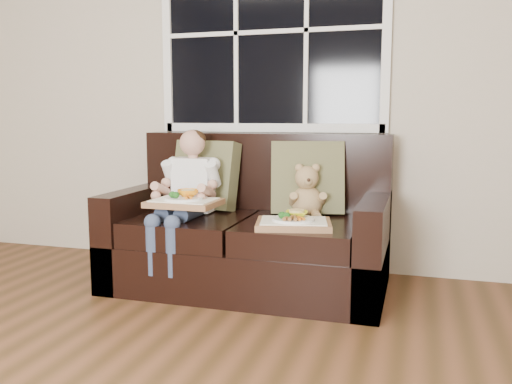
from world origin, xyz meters
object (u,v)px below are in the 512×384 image
(teddy_bear, at_px, (307,195))
(tray_left, at_px, (185,201))
(loveseat, at_px, (251,237))
(tray_right, at_px, (294,222))
(child, at_px, (187,186))

(teddy_bear, bearing_deg, tray_left, -167.45)
(loveseat, bearing_deg, tray_right, -40.41)
(child, bearing_deg, tray_left, -70.99)
(teddy_bear, relative_size, tray_right, 0.73)
(child, distance_m, teddy_bear, 0.75)
(child, bearing_deg, tray_right, -13.47)
(teddy_bear, xyz_separation_m, tray_left, (-0.67, -0.37, -0.01))
(child, height_order, tray_left, child)
(teddy_bear, bearing_deg, tray_right, -106.87)
(teddy_bear, distance_m, tray_left, 0.76)
(loveseat, distance_m, teddy_bear, 0.45)
(tray_left, xyz_separation_m, tray_right, (0.66, 0.02, -0.10))
(loveseat, relative_size, tray_left, 4.11)
(teddy_bear, height_order, tray_left, teddy_bear)
(child, xyz_separation_m, teddy_bear, (0.73, 0.17, -0.05))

